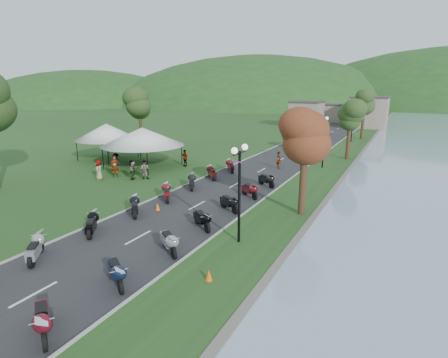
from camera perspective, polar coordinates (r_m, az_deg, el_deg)
The scene contains 11 objects.
road at distance 39.88m, azimuth 9.29°, elevation 3.13°, with size 7.00×120.00×0.02m, color #2A2A2C.
hills_backdrop at distance 197.76m, azimuth 24.30°, elevation 10.96°, with size 360.00×120.00×76.00m, color #285621, non-canonical shape.
far_building at distance 83.59m, azimuth 17.92°, elevation 10.19°, with size 18.00×16.00×5.00m, color gray.
moto_row_left at distance 19.51m, azimuth -24.41°, elevation -8.42°, with size 2.60×39.56×1.10m, color #331411, non-canonical shape.
moto_row_right at distance 16.24m, azimuth -12.79°, elevation -12.07°, with size 2.60×32.57×1.10m, color #331411, non-canonical shape.
vendor_tent_main at distance 36.37m, azimuth -13.07°, elevation 5.05°, with size 5.56×5.56×4.00m, color silver, non-canonical shape.
vendor_tent_side at distance 41.69m, azimuth -18.50°, elevation 5.84°, with size 4.64×4.64×4.00m, color silver, non-canonical shape.
tree_lakeside at distance 21.87m, azimuth 13.03°, elevation 4.35°, with size 2.89×2.89×8.02m, color #335020, non-canonical shape.
pedestrian_a at distance 33.15m, azimuth -17.27°, elevation 0.34°, with size 0.72×0.53×1.97m, color slate.
pedestrian_b at distance 31.78m, azimuth -12.77°, elevation 0.05°, with size 0.84×0.46×1.72m, color slate.
pedestrian_c at distance 35.26m, azimuth -17.10°, elevation 1.18°, with size 1.16×0.48×1.80m, color slate.
Camera 1 is at (12.02, 2.76, 7.70)m, focal length 28.00 mm.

